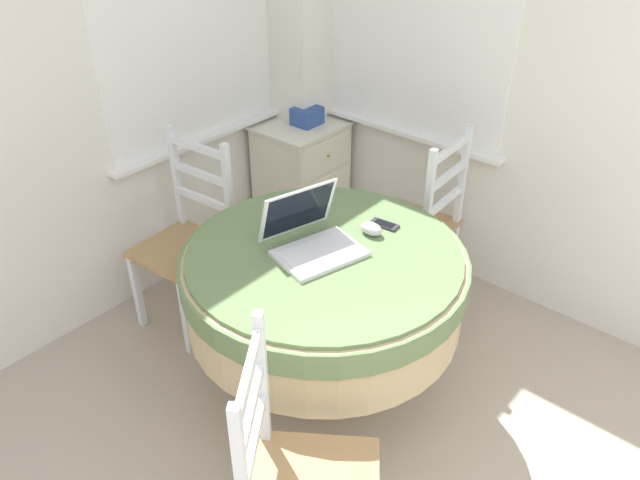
{
  "coord_description": "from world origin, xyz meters",
  "views": [
    {
      "loc": [
        -0.62,
        0.3,
        2.16
      ],
      "look_at": [
        1.12,
        1.79,
        0.68
      ],
      "focal_mm": 35.0,
      "sensor_mm": 36.0,
      "label": 1
    }
  ],
  "objects_px": {
    "dining_chair_near_right_window": "(418,225)",
    "corner_cabinet": "(302,180)",
    "computer_mouse": "(371,229)",
    "storage_box": "(307,116)",
    "round_dining_table": "(324,282)",
    "laptop": "(312,238)",
    "dining_chair_near_back_window": "(189,242)",
    "cell_phone": "(384,224)"
  },
  "relations": [
    {
      "from": "computer_mouse",
      "to": "storage_box",
      "type": "relative_size",
      "value": 0.64
    },
    {
      "from": "cell_phone",
      "to": "dining_chair_near_back_window",
      "type": "bearing_deg",
      "value": 111.29
    },
    {
      "from": "dining_chair_near_back_window",
      "to": "corner_cabinet",
      "type": "relative_size",
      "value": 1.35
    },
    {
      "from": "dining_chair_near_back_window",
      "to": "storage_box",
      "type": "xyz_separation_m",
      "value": [
        1.04,
        0.13,
        0.32
      ]
    },
    {
      "from": "computer_mouse",
      "to": "dining_chair_near_right_window",
      "type": "distance_m",
      "value": 0.71
    },
    {
      "from": "computer_mouse",
      "to": "dining_chair_near_right_window",
      "type": "bearing_deg",
      "value": 12.55
    },
    {
      "from": "corner_cabinet",
      "to": "dining_chair_near_back_window",
      "type": "bearing_deg",
      "value": -171.53
    },
    {
      "from": "cell_phone",
      "to": "storage_box",
      "type": "height_order",
      "value": "storage_box"
    },
    {
      "from": "cell_phone",
      "to": "corner_cabinet",
      "type": "height_order",
      "value": "cell_phone"
    },
    {
      "from": "laptop",
      "to": "computer_mouse",
      "type": "height_order",
      "value": "laptop"
    },
    {
      "from": "dining_chair_near_right_window",
      "to": "corner_cabinet",
      "type": "distance_m",
      "value": 0.94
    },
    {
      "from": "computer_mouse",
      "to": "storage_box",
      "type": "xyz_separation_m",
      "value": [
        0.77,
        1.04,
        -0.0
      ]
    },
    {
      "from": "storage_box",
      "to": "computer_mouse",
      "type": "bearing_deg",
      "value": -126.39
    },
    {
      "from": "round_dining_table",
      "to": "storage_box",
      "type": "xyz_separation_m",
      "value": [
        1.0,
        0.98,
        0.17
      ]
    },
    {
      "from": "round_dining_table",
      "to": "computer_mouse",
      "type": "bearing_deg",
      "value": -14.94
    },
    {
      "from": "dining_chair_near_right_window",
      "to": "laptop",
      "type": "bearing_deg",
      "value": -178.46
    },
    {
      "from": "dining_chair_near_back_window",
      "to": "storage_box",
      "type": "distance_m",
      "value": 1.09
    },
    {
      "from": "dining_chair_near_back_window",
      "to": "storage_box",
      "type": "height_order",
      "value": "dining_chair_near_back_window"
    },
    {
      "from": "round_dining_table",
      "to": "laptop",
      "type": "relative_size",
      "value": 2.88
    },
    {
      "from": "cell_phone",
      "to": "dining_chair_near_right_window",
      "type": "relative_size",
      "value": 0.13
    },
    {
      "from": "dining_chair_near_back_window",
      "to": "corner_cabinet",
      "type": "distance_m",
      "value": 1.02
    },
    {
      "from": "laptop",
      "to": "dining_chair_near_right_window",
      "type": "relative_size",
      "value": 0.41
    },
    {
      "from": "laptop",
      "to": "cell_phone",
      "type": "bearing_deg",
      "value": -19.0
    },
    {
      "from": "cell_phone",
      "to": "dining_chair_near_right_window",
      "type": "xyz_separation_m",
      "value": [
        0.53,
        0.14,
        -0.3
      ]
    },
    {
      "from": "dining_chair_near_back_window",
      "to": "dining_chair_near_right_window",
      "type": "height_order",
      "value": "same"
    },
    {
      "from": "computer_mouse",
      "to": "corner_cabinet",
      "type": "xyz_separation_m",
      "value": [
        0.74,
        1.07,
        -0.42
      ]
    },
    {
      "from": "dining_chair_near_right_window",
      "to": "dining_chair_near_back_window",
      "type": "bearing_deg",
      "value": 138.58
    },
    {
      "from": "computer_mouse",
      "to": "storage_box",
      "type": "height_order",
      "value": "storage_box"
    },
    {
      "from": "round_dining_table",
      "to": "computer_mouse",
      "type": "height_order",
      "value": "computer_mouse"
    },
    {
      "from": "cell_phone",
      "to": "dining_chair_near_back_window",
      "type": "xyz_separation_m",
      "value": [
        -0.36,
        0.92,
        -0.3
      ]
    },
    {
      "from": "dining_chair_near_right_window",
      "to": "corner_cabinet",
      "type": "height_order",
      "value": "dining_chair_near_right_window"
    },
    {
      "from": "dining_chair_near_right_window",
      "to": "round_dining_table",
      "type": "bearing_deg",
      "value": -174.93
    },
    {
      "from": "dining_chair_near_back_window",
      "to": "computer_mouse",
      "type": "bearing_deg",
      "value": -73.78
    },
    {
      "from": "round_dining_table",
      "to": "corner_cabinet",
      "type": "height_order",
      "value": "round_dining_table"
    },
    {
      "from": "cell_phone",
      "to": "storage_box",
      "type": "bearing_deg",
      "value": 57.07
    },
    {
      "from": "corner_cabinet",
      "to": "storage_box",
      "type": "xyz_separation_m",
      "value": [
        0.03,
        -0.02,
        0.42
      ]
    },
    {
      "from": "round_dining_table",
      "to": "laptop",
      "type": "xyz_separation_m",
      "value": [
        -0.01,
        0.05,
        0.2
      ]
    },
    {
      "from": "laptop",
      "to": "corner_cabinet",
      "type": "height_order",
      "value": "laptop"
    },
    {
      "from": "dining_chair_near_back_window",
      "to": "corner_cabinet",
      "type": "xyz_separation_m",
      "value": [
        1.01,
        0.15,
        -0.1
      ]
    },
    {
      "from": "laptop",
      "to": "corner_cabinet",
      "type": "bearing_deg",
      "value": 44.01
    },
    {
      "from": "computer_mouse",
      "to": "cell_phone",
      "type": "height_order",
      "value": "computer_mouse"
    },
    {
      "from": "round_dining_table",
      "to": "laptop",
      "type": "height_order",
      "value": "laptop"
    }
  ]
}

